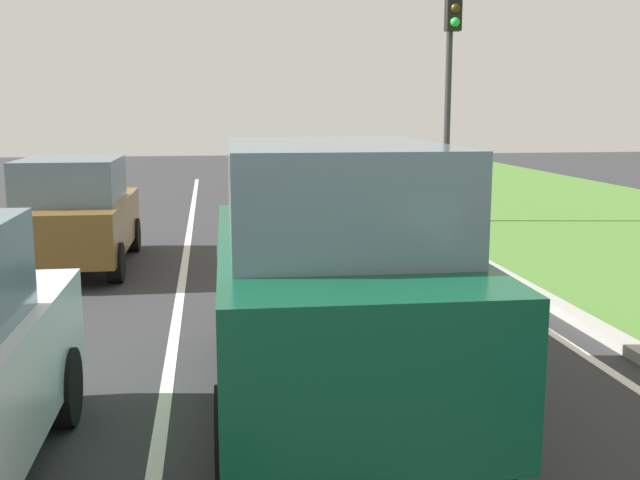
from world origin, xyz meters
TOP-DOWN VIEW (x-y plane):
  - ground_plane at (0.00, 14.00)m, footprint 60.00×60.00m
  - lane_line_center at (-0.70, 14.00)m, footprint 0.12×32.00m
  - lane_line_right_edge at (3.60, 14.00)m, footprint 0.12×32.00m
  - curb_right at (4.10, 14.00)m, footprint 0.24×48.00m
  - car_suv_ahead at (0.75, 8.41)m, footprint 2.04×4.54m
  - car_hatchback_far at (-2.41, 14.69)m, footprint 1.75×3.71m
  - traffic_light_near_right at (4.95, 18.31)m, footprint 0.32×0.50m

SIDE VIEW (x-z plane):
  - ground_plane at x=0.00m, z-range 0.00..0.00m
  - lane_line_center at x=-0.70m, z-range 0.00..0.01m
  - lane_line_right_edge at x=3.60m, z-range 0.00..0.01m
  - curb_right at x=4.10m, z-range 0.00..0.12m
  - car_hatchback_far at x=-2.41m, z-range -0.01..1.77m
  - car_suv_ahead at x=0.75m, z-range 0.03..2.31m
  - traffic_light_near_right at x=4.95m, z-range 0.96..6.17m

